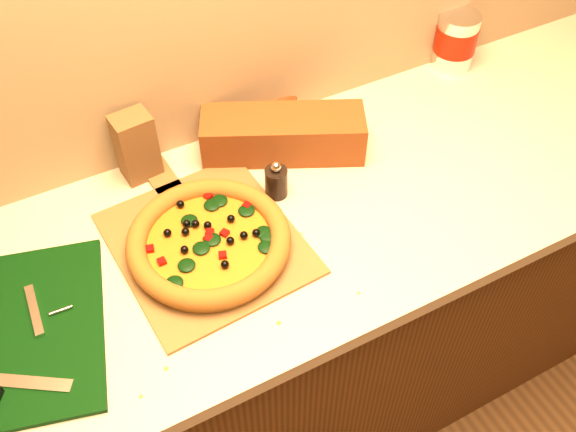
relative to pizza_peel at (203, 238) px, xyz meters
The scene contains 10 objects.
cabinet 0.50m from the pizza_peel, ahead, with size 2.80×0.65×0.86m, color #41270E.
countertop 0.15m from the pizza_peel, ahead, with size 2.84×0.68×0.04m, color beige.
pizza_peel is the anchor object (origin of this frame).
pizza 0.05m from the pizza_peel, 88.19° to the right, with size 0.35×0.35×0.05m.
cutting_board 0.40m from the pizza_peel, behind, with size 0.38×0.46×0.03m.
pepper_grinder 0.21m from the pizza_peel, 13.27° to the left, with size 0.05×0.05×0.10m.
rolling_pin 0.38m from the pizza_peel, 44.10° to the left, with size 0.33×0.18×0.05m.
coffee_canister 0.91m from the pizza_peel, 17.08° to the left, with size 0.12×0.12×0.16m.
bread_bag 0.33m from the pizza_peel, 30.82° to the left, with size 0.39×0.13×0.11m, color brown.
paper_bag 0.27m from the pizza_peel, 100.73° to the left, with size 0.09×0.07×0.17m, color brown.
Camera 1 is at (-0.40, 0.58, 1.97)m, focal length 40.00 mm.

